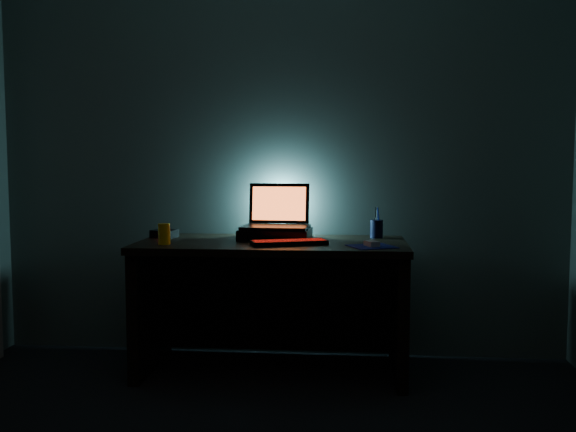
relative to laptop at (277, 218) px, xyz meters
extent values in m
cube|color=#49534D|center=(-0.01, 0.22, 0.38)|extent=(3.50, 0.00, 2.50)
cube|color=black|center=(-0.01, -0.16, -0.14)|extent=(1.50, 0.70, 0.04)
cube|color=black|center=(-0.72, -0.16, -0.52)|extent=(0.06, 0.64, 0.71)
cube|color=black|center=(0.70, -0.16, -0.52)|extent=(0.06, 0.64, 0.71)
cube|color=black|center=(-0.01, 0.17, -0.52)|extent=(1.38, 0.02, 0.65)
cube|color=black|center=(0.00, -0.05, -0.09)|extent=(0.42, 0.32, 0.06)
cube|color=black|center=(0.00, -0.05, -0.05)|extent=(0.39, 0.28, 0.02)
cube|color=black|center=(0.00, 0.08, 0.08)|extent=(0.36, 0.07, 0.24)
cube|color=#FF571A|center=(0.00, 0.07, 0.08)|extent=(0.32, 0.05, 0.20)
cube|color=black|center=(0.10, -0.29, -0.11)|extent=(0.43, 0.26, 0.02)
cube|color=red|center=(0.10, -0.29, -0.10)|extent=(0.41, 0.23, 0.00)
cube|color=navy|center=(0.54, -0.34, -0.12)|extent=(0.28, 0.27, 0.00)
cube|color=#98999D|center=(0.54, -0.34, -0.10)|extent=(0.09, 0.10, 0.03)
cylinder|color=black|center=(0.58, 0.06, -0.07)|extent=(0.09, 0.09, 0.11)
cylinder|color=yellow|center=(-0.58, -0.34, -0.06)|extent=(0.08, 0.08, 0.11)
cube|color=black|center=(-0.67, -0.03, -0.10)|extent=(0.16, 0.14, 0.05)
sphere|color=#FF0C07|center=(-0.68, -0.09, -0.10)|extent=(0.01, 0.01, 0.01)
camera|label=1|loc=(0.41, -3.71, 0.33)|focal=40.00mm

